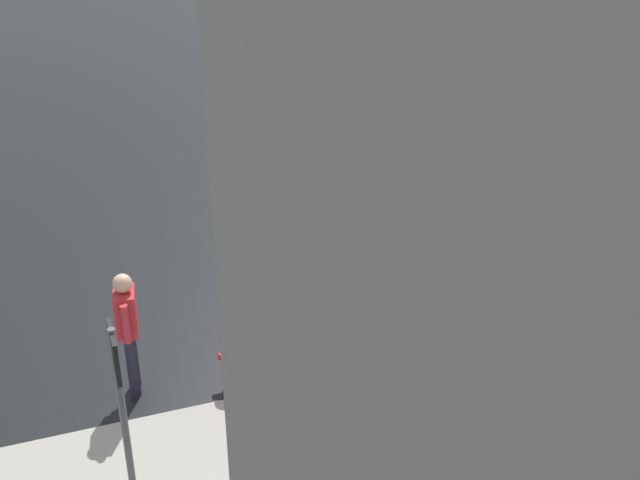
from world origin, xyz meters
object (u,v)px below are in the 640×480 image
(moving_hatchback, at_px, (424,184))
(fire_hydrant, at_px, (236,352))
(pedestrian, at_px, (128,324))
(sign_post, at_px, (122,404))

(moving_hatchback, xyz_separation_m, fire_hydrant, (3.49, 2.29, -0.63))
(moving_hatchback, xyz_separation_m, pedestrian, (4.68, 2.11, -0.07))
(pedestrian, xyz_separation_m, sign_post, (0.30, 2.15, 0.62))
(pedestrian, bearing_deg, fire_hydrant, 171.29)
(fire_hydrant, xyz_separation_m, sign_post, (1.50, 1.97, 1.18))
(fire_hydrant, relative_size, pedestrian, 0.50)
(moving_hatchback, distance_m, sign_post, 6.58)
(sign_post, bearing_deg, pedestrian, -97.86)
(moving_hatchback, bearing_deg, fire_hydrant, 33.36)
(moving_hatchback, relative_size, pedestrian, 2.59)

